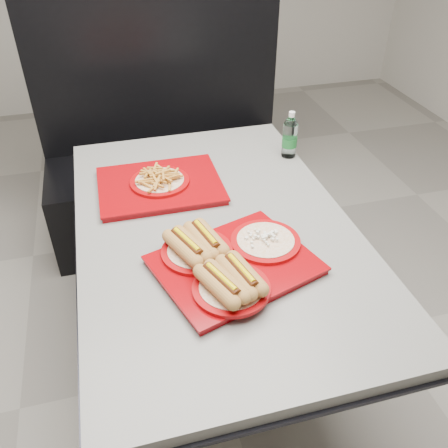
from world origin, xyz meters
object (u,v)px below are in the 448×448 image
object	(u,v)px
diner_table	(215,262)
tray_near	(229,261)
booth_bench	(168,162)
tray_far	(160,183)
water_bottle	(290,137)

from	to	relation	value
diner_table	tray_near	xyz separation A→B (m)	(-0.02, -0.23, 0.20)
booth_bench	tray_far	world-z (taller)	booth_bench
diner_table	water_bottle	size ratio (longest dim) A/B	7.37
tray_far	diner_table	bearing A→B (deg)	-62.06
booth_bench	water_bottle	world-z (taller)	booth_bench
tray_far	water_bottle	world-z (taller)	water_bottle
diner_table	water_bottle	world-z (taller)	water_bottle
booth_bench	tray_near	distance (m)	1.38
water_bottle	tray_near	bearing A→B (deg)	-124.69
diner_table	tray_far	bearing A→B (deg)	117.94
tray_near	tray_far	world-z (taller)	tray_near
tray_far	water_bottle	distance (m)	0.57
diner_table	tray_far	xyz separation A→B (m)	(-0.14, 0.27, 0.19)
booth_bench	water_bottle	distance (m)	0.93
booth_bench	water_bottle	xyz separation A→B (m)	(0.41, -0.71, 0.43)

